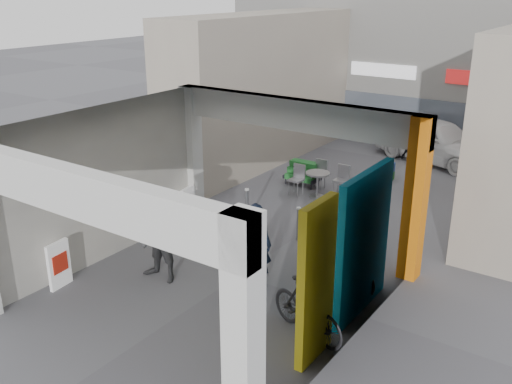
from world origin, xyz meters
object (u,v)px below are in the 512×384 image
Objects in this scene: man_with_dog at (255,245)px; man_elderly at (353,227)px; bicycle_front at (348,264)px; man_back_turned at (160,237)px; man_crates at (417,161)px; cafe_set at (318,183)px; produce_stand at (302,176)px; white_van at (436,140)px; bicycle_rear at (307,309)px; border_collie at (234,260)px.

man_with_dog is 2.39m from man_elderly.
man_back_turned is at bearing 148.12° from bicycle_front.
man_crates is (2.45, 8.32, -0.03)m from man_back_turned.
cafe_set is 0.87m from produce_stand.
bicycle_front is at bearing -153.66° from white_van.
man_elderly is 1.00× the size of bicycle_rear.
man_back_turned is 3.56m from bicycle_rear.
bicycle_rear is 11.84m from white_van.
man_crates is at bearing 37.18° from cafe_set.
man_elderly reaches higher than bicycle_front.
bicycle_front is at bearing -83.26° from man_elderly.
border_collie is (1.68, -5.79, 0.00)m from produce_stand.
man_elderly is 0.90× the size of man_crates.
man_crates is (3.10, 1.38, 0.68)m from produce_stand.
produce_stand is at bearing 154.06° from cafe_set.
cafe_set is 7.40m from bicycle_rear.
man_crates is 0.43× the size of white_van.
bicycle_rear is at bearing -0.96° from man_back_turned.
man_crates reaches higher than border_collie.
border_collie is at bearing 138.36° from bicycle_front.
cafe_set is 0.88× the size of bicycle_front.
man_with_dog reaches higher than border_collie.
bicycle_rear is at bearing -93.38° from man_elderly.
white_van reaches higher than produce_stand.
border_collie reaches higher than produce_stand.
produce_stand is at bearing 94.52° from man_back_turned.
man_elderly reaches higher than produce_stand.
produce_stand is 5.44m from white_van.
produce_stand is 0.24× the size of white_van.
white_van is at bearing 33.84° from bicycle_front.
man_elderly is 0.39× the size of white_van.
cafe_set is 5.49m from border_collie.
bicycle_front is 0.97× the size of bicycle_rear.
border_collie is 10.61m from white_van.
man_crates is at bearing 55.64° from border_collie.
man_with_dog is (2.40, -6.02, 0.63)m from produce_stand.
man_back_turned is at bearing -171.10° from white_van.
man_back_turned is at bearing 107.21° from bicycle_rear.
white_van is (0.17, 10.79, -0.15)m from man_with_dog.
cafe_set is 2.05× the size of border_collie.
man_with_dog is 1.06× the size of bicycle_rear.
man_crates reaches higher than bicycle_front.
man_elderly reaches higher than border_collie.
man_crates reaches higher than white_van.
cafe_set is 0.81× the size of man_with_dog.
cafe_set is at bearing 44.67° from bicycle_rear.
white_van is (0.89, 10.57, 0.48)m from border_collie.
bicycle_rear is 0.39× the size of white_van.
man_elderly is at bearing 44.72° from man_back_turned.
man_elderly reaches higher than bicycle_rear.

